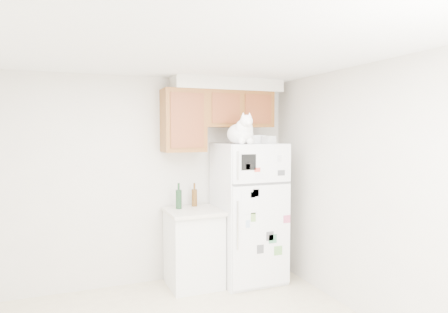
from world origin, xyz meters
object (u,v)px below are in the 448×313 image
base_counter (194,247)px  cat (242,132)px  storage_box_back (257,139)px  storage_box_front (269,140)px  bottle_green (179,196)px  bottle_amber (194,195)px  refrigerator (249,212)px

base_counter → cat: cat is taller
storage_box_back → storage_box_front: size_ratio=1.20×
bottle_green → bottle_amber: (0.22, 0.08, -0.01)m
storage_box_back → base_counter: bearing=-166.4°
cat → bottle_amber: bearing=131.6°
cat → storage_box_back: size_ratio=2.88×
storage_box_back → refrigerator: bearing=-141.7°
bottle_amber → cat: bearing=-48.4°
storage_box_back → bottle_amber: (-0.77, 0.20, -0.68)m
refrigerator → bottle_amber: 0.70m
base_counter → storage_box_front: (0.93, -0.14, 1.28)m
refrigerator → cat: cat is taller
cat → storage_box_front: bearing=18.9°
refrigerator → bottle_green: refrigerator is taller
bottle_green → storage_box_back: bearing=-6.5°
cat → storage_box_front: cat is taller
base_counter → bottle_amber: bottle_amber is taller
bottle_amber → bottle_green: bearing=-159.3°
refrigerator → cat: bearing=-132.2°
storage_box_front → bottle_amber: (-0.86, 0.33, -0.68)m
storage_box_front → storage_box_back: bearing=103.8°
base_counter → storage_box_back: size_ratio=5.11×
storage_box_front → bottle_green: storage_box_front is taller
cat → bottle_green: cat is taller
storage_box_back → storage_box_front: bearing=-40.2°
storage_box_back → bottle_amber: size_ratio=0.62×
storage_box_front → bottle_amber: bearing=137.2°
storage_box_back → storage_box_front: 0.16m
bottle_green → cat: bearing=-31.3°
storage_box_front → base_counter: bearing=149.6°
refrigerator → base_counter: bearing=173.9°
refrigerator → bottle_amber: refrigerator is taller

